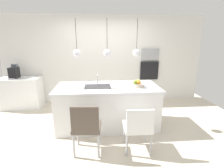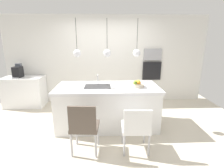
{
  "view_description": "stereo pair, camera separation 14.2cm",
  "coord_description": "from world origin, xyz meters",
  "px_view_note": "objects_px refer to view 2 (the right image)",
  "views": [
    {
      "loc": [
        -0.19,
        -3.49,
        1.91
      ],
      "look_at": [
        0.1,
        0.0,
        0.98
      ],
      "focal_mm": 26.92,
      "sensor_mm": 36.0,
      "label": 1
    },
    {
      "loc": [
        -0.05,
        -3.5,
        1.91
      ],
      "look_at": [
        0.1,
        0.0,
        0.98
      ],
      "focal_mm": 26.92,
      "sensor_mm": 36.0,
      "label": 2
    }
  ],
  "objects_px": {
    "fruit_bowl": "(137,85)",
    "microwave": "(153,54)",
    "chair_middle": "(136,127)",
    "chair_near": "(84,125)",
    "oven": "(152,71)",
    "coffee_machine": "(18,72)"
  },
  "relations": [
    {
      "from": "fruit_bowl",
      "to": "coffee_machine",
      "type": "xyz_separation_m",
      "value": [
        -3.15,
        1.34,
        0.06
      ]
    },
    {
      "from": "fruit_bowl",
      "to": "microwave",
      "type": "relative_size",
      "value": 0.53
    },
    {
      "from": "fruit_bowl",
      "to": "chair_middle",
      "type": "distance_m",
      "value": 1.04
    },
    {
      "from": "fruit_bowl",
      "to": "microwave",
      "type": "height_order",
      "value": "microwave"
    },
    {
      "from": "microwave",
      "to": "chair_middle",
      "type": "distance_m",
      "value": 2.88
    },
    {
      "from": "coffee_machine",
      "to": "chair_middle",
      "type": "bearing_deg",
      "value": -36.91
    },
    {
      "from": "coffee_machine",
      "to": "chair_middle",
      "type": "relative_size",
      "value": 0.45
    },
    {
      "from": "chair_near",
      "to": "chair_middle",
      "type": "bearing_deg",
      "value": 0.11
    },
    {
      "from": "fruit_bowl",
      "to": "chair_near",
      "type": "relative_size",
      "value": 0.31
    },
    {
      "from": "microwave",
      "to": "oven",
      "type": "relative_size",
      "value": 0.96
    },
    {
      "from": "coffee_machine",
      "to": "microwave",
      "type": "relative_size",
      "value": 0.7
    },
    {
      "from": "coffee_machine",
      "to": "chair_middle",
      "type": "distance_m",
      "value": 3.77
    },
    {
      "from": "coffee_machine",
      "to": "chair_near",
      "type": "height_order",
      "value": "coffee_machine"
    },
    {
      "from": "fruit_bowl",
      "to": "oven",
      "type": "bearing_deg",
      "value": 65.16
    },
    {
      "from": "microwave",
      "to": "chair_middle",
      "type": "bearing_deg",
      "value": -110.07
    },
    {
      "from": "microwave",
      "to": "oven",
      "type": "bearing_deg",
      "value": 0.0
    },
    {
      "from": "coffee_machine",
      "to": "chair_near",
      "type": "relative_size",
      "value": 0.41
    },
    {
      "from": "fruit_bowl",
      "to": "oven",
      "type": "relative_size",
      "value": 0.52
    },
    {
      "from": "coffee_machine",
      "to": "chair_near",
      "type": "bearing_deg",
      "value": -46.77
    },
    {
      "from": "microwave",
      "to": "chair_near",
      "type": "relative_size",
      "value": 0.59
    },
    {
      "from": "oven",
      "to": "chair_middle",
      "type": "height_order",
      "value": "oven"
    },
    {
      "from": "oven",
      "to": "chair_near",
      "type": "relative_size",
      "value": 0.61
    }
  ]
}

